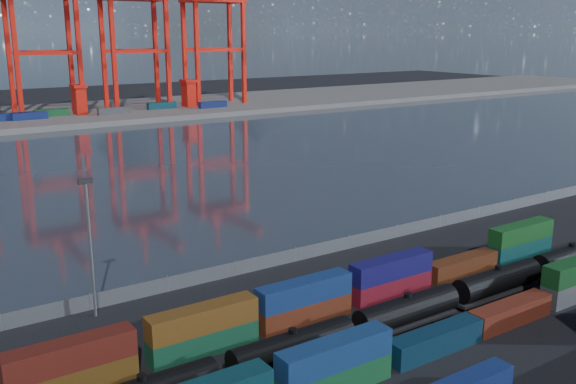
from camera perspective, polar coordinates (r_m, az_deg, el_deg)
ground at (r=74.45m, az=13.33°, el=-12.23°), size 700.00×700.00×0.00m
harbor_water at (r=160.87m, az=-15.12°, el=1.96°), size 700.00×700.00×0.00m
far_quay at (r=261.16m, az=-22.80°, el=6.10°), size 700.00×70.00×2.00m
container_row_mid at (r=65.87m, az=9.25°, el=-13.75°), size 141.21×2.43×5.17m
container_row_north at (r=73.88m, az=0.90°, el=-10.04°), size 140.95×2.43×5.18m
tanker_string at (r=79.23m, az=14.60°, el=-8.92°), size 122.60×3.03×4.33m
waterfront_fence at (r=93.52m, az=0.69°, el=-5.60°), size 160.12×0.12×2.20m
yard_light_mast at (r=76.79m, az=-17.19°, el=-4.18°), size 1.60×0.40×16.60m
straddle_carriers at (r=250.18m, az=-23.04°, el=7.35°), size 140.00×7.00×11.10m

